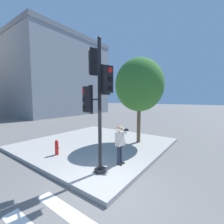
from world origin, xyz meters
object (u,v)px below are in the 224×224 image
Objects in this scene: traffic_signal_pole at (97,93)px; street_tree at (139,85)px; person_photographer at (120,141)px; fire_hydrant at (57,147)px.

street_tree is (4.54, 0.53, 0.64)m from traffic_signal_pole.
street_tree reaches higher than traffic_signal_pole.
traffic_signal_pole is at bearing -173.36° from street_tree.
traffic_signal_pole is 2.33m from person_photographer.
fire_hydrant is at bearing 107.78° from person_photographer.
person_photographer reaches higher than fire_hydrant.
street_tree is 5.95m from fire_hydrant.
traffic_signal_pole reaches higher than fire_hydrant.
fire_hydrant is (0.14, 2.85, -2.62)m from traffic_signal_pole.
person_photographer is 0.31× the size of street_tree.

